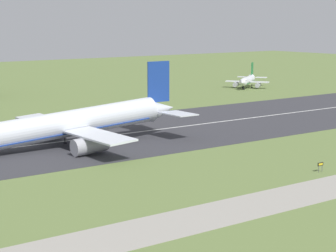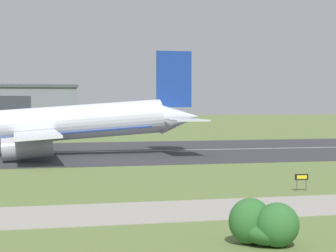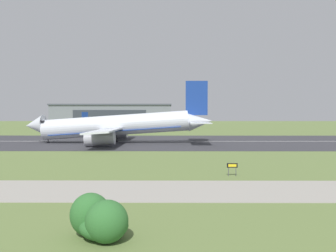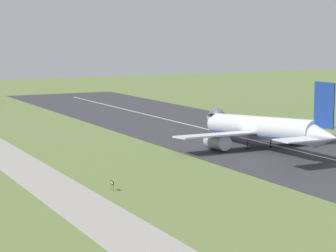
{
  "view_description": "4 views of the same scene",
  "coord_description": "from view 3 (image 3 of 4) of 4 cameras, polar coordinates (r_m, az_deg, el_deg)",
  "views": [
    {
      "loc": [
        -102.02,
        -35.7,
        28.24
      ],
      "look_at": [
        -27.95,
        62.39,
        8.06
      ],
      "focal_mm": 70.0,
      "sensor_mm": 36.0,
      "label": 1
    },
    {
      "loc": [
        -37.2,
        -20.0,
        9.45
      ],
      "look_at": [
        -12.96,
        78.11,
        5.44
      ],
      "focal_mm": 70.0,
      "sensor_mm": 36.0,
      "label": 2
    },
    {
      "loc": [
        -16.19,
        -2.76,
        8.63
      ],
      "look_at": [
        -16.64,
        81.51,
        5.44
      ],
      "focal_mm": 35.0,
      "sensor_mm": 36.0,
      "label": 3
    },
    {
      "loc": [
        100.27,
        -2.51,
        27.71
      ],
      "look_at": [
        -32.57,
        66.75,
        7.27
      ],
      "focal_mm": 70.0,
      "sensor_mm": 36.0,
      "label": 4
    }
  ],
  "objects": [
    {
      "name": "ground_plane",
      "position": [
        55.11,
        17.52,
        -6.94
      ],
      "size": [
        656.68,
        656.68,
        0.0
      ],
      "primitive_type": "plane",
      "color": "olive"
    },
    {
      "name": "runway_strip",
      "position": [
        102.83,
        9.37,
        -2.66
      ],
      "size": [
        416.68,
        53.03,
        0.06
      ],
      "primitive_type": "cube",
      "color": "#333338",
      "rests_on": "ground_plane"
    },
    {
      "name": "runway_centreline",
      "position": [
        102.82,
        9.37,
        -2.64
      ],
      "size": [
        375.01,
        0.7,
        0.01
      ],
      "primitive_type": "cube",
      "color": "silver",
      "rests_on": "runway_strip"
    },
    {
      "name": "taxiway_road",
      "position": [
        40.8,
        24.08,
        -10.2
      ],
      "size": [
        312.51,
        10.35,
        0.05
      ],
      "primitive_type": "cube",
      "color": "gray",
      "rests_on": "ground_plane"
    },
    {
      "name": "hangar_building",
      "position": [
        206.4,
        -9.42,
        1.74
      ],
      "size": [
        71.63,
        30.54,
        14.34
      ],
      "color": "slate",
      "rests_on": "ground_plane"
    },
    {
      "name": "airplane_landing",
      "position": [
        96.39,
        -8.85,
        0.02
      ],
      "size": [
        54.82,
        45.14,
        18.1
      ],
      "color": "silver",
      "rests_on": "ground_plane"
    },
    {
      "name": "airplane_parked_west",
      "position": [
        151.5,
        -11.86,
        0.03
      ],
      "size": [
        19.52,
        19.21,
        9.35
      ],
      "color": "white",
      "rests_on": "ground_plane"
    },
    {
      "name": "shrub_clump",
      "position": [
        23.81,
        -11.74,
        -15.79
      ],
      "size": [
        4.25,
        3.79,
        3.06
      ],
      "color": "#2D662D",
      "rests_on": "ground_plane"
    },
    {
      "name": "runway_sign",
      "position": [
        46.38,
        11.13,
        -6.93
      ],
      "size": [
        1.47,
        0.13,
        1.79
      ],
      "color": "#4C4C51",
      "rests_on": "ground_plane"
    }
  ]
}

